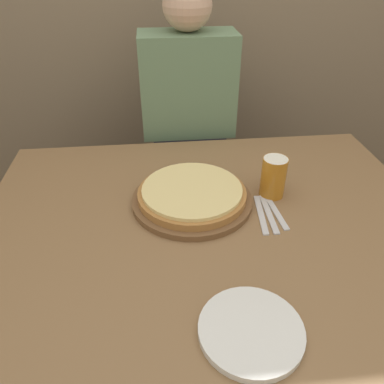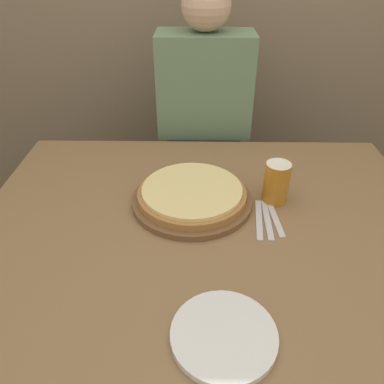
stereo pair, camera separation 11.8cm
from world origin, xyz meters
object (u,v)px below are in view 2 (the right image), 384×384
Objects in this scene: pizza_on_board at (192,196)px; spoon at (276,220)px; diner_person at (203,146)px; dinner_plate at (224,335)px; fork at (259,219)px; dinner_knife at (267,220)px; beer_glass at (277,181)px.

spoon is (0.25, -0.09, -0.02)m from pizza_on_board.
pizza_on_board is 0.60m from diner_person.
fork is (0.13, 0.40, -0.01)m from dinner_plate.
pizza_on_board is 2.00× the size of dinner_knife.
dinner_plate is (0.08, -0.49, -0.02)m from pizza_on_board.
beer_glass reaches higher than fork.
spoon is (0.05, 0.00, 0.00)m from fork.
beer_glass is at bearing 83.66° from spoon.
dinner_plate reaches higher than spoon.
beer_glass reaches higher than dinner_knife.
dinner_knife is at bearing -109.09° from beer_glass.
spoon is at bearing -96.34° from beer_glass.
fork is at bearing -23.55° from pizza_on_board.
diner_person reaches higher than pizza_on_board.
dinner_knife is at bearing 69.19° from dinner_plate.
diner_person is at bearing 105.51° from dinner_knife.
dinner_plate is 0.43m from dinner_knife.
beer_glass is 0.13m from dinner_knife.
pizza_on_board is 2.85× the size of beer_glass.
dinner_knife is 0.02m from spoon.
dinner_plate is at bearing -88.20° from diner_person.
diner_person is (-0.03, 1.08, -0.11)m from dinner_plate.
fork and spoon have the same top height.
beer_glass reaches higher than spoon.
diner_person is at bearing 85.94° from pizza_on_board.
fork is 0.02m from dinner_knife.
diner_person is at bearing 111.51° from beer_glass.
dinner_knife is at bearing 180.00° from spoon.
dinner_knife is 1.17× the size of spoon.
beer_glass is 0.70× the size of fork.
dinner_knife is at bearing 0.00° from fork.
dinner_plate is at bearing -110.46° from beer_glass.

